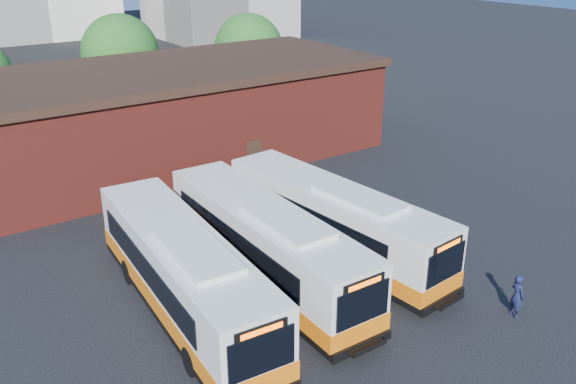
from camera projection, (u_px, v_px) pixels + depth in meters
ground at (362, 283)px, 27.15m from camera, size 220.00×220.00×0.00m
bus_west at (184, 277)px, 24.38m from camera, size 3.70×13.79×3.72m
bus_midwest at (266, 247)px, 26.73m from camera, size 2.99×13.62×3.69m
bus_mideast at (334, 223)px, 29.00m from camera, size 3.98×13.50×3.63m
transit_worker at (517, 296)px, 24.47m from camera, size 0.61×0.78×1.87m
depot_building at (169, 113)px, 41.06m from camera, size 28.60×12.60×6.40m
tree_mid at (120, 53)px, 52.02m from camera, size 6.56×6.56×8.36m
tree_east at (249, 48)px, 55.60m from camera, size 6.24×6.24×7.96m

